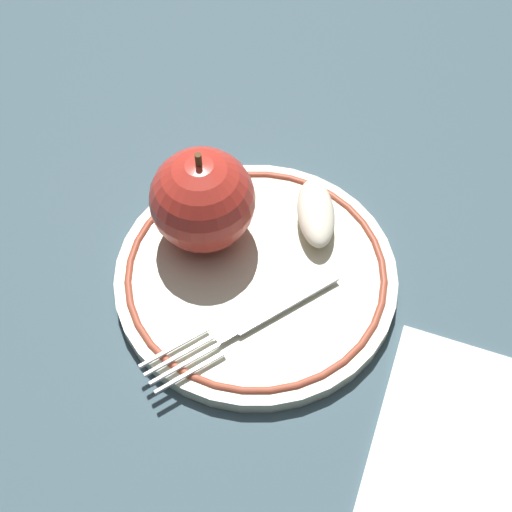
{
  "coord_description": "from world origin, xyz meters",
  "views": [
    {
      "loc": [
        -0.29,
        0.02,
        0.5
      ],
      "look_at": [
        0.02,
        -0.01,
        0.04
      ],
      "focal_mm": 50.0,
      "sensor_mm": 36.0,
      "label": 1
    }
  ],
  "objects_px": {
    "apple_red_whole": "(202,200)",
    "fork": "(250,322)",
    "plate": "(256,275)",
    "napkin_folded": "(459,439)",
    "apple_slice_front": "(316,213)"
  },
  "relations": [
    {
      "from": "apple_red_whole",
      "to": "fork",
      "type": "bearing_deg",
      "value": -162.06
    },
    {
      "from": "plate",
      "to": "apple_red_whole",
      "type": "height_order",
      "value": "apple_red_whole"
    },
    {
      "from": "fork",
      "to": "napkin_folded",
      "type": "bearing_deg",
      "value": 117.48
    },
    {
      "from": "apple_slice_front",
      "to": "napkin_folded",
      "type": "xyz_separation_m",
      "value": [
        -0.19,
        -0.08,
        -0.03
      ]
    },
    {
      "from": "apple_slice_front",
      "to": "fork",
      "type": "relative_size",
      "value": 0.44
    },
    {
      "from": "napkin_folded",
      "to": "plate",
      "type": "bearing_deg",
      "value": 41.65
    },
    {
      "from": "apple_slice_front",
      "to": "napkin_folded",
      "type": "distance_m",
      "value": 0.21
    },
    {
      "from": "napkin_folded",
      "to": "apple_red_whole",
      "type": "bearing_deg",
      "value": 41.73
    },
    {
      "from": "fork",
      "to": "apple_slice_front",
      "type": "bearing_deg",
      "value": -151.6
    },
    {
      "from": "apple_slice_front",
      "to": "fork",
      "type": "bearing_deg",
      "value": 148.21
    },
    {
      "from": "plate",
      "to": "fork",
      "type": "distance_m",
      "value": 0.05
    },
    {
      "from": "plate",
      "to": "napkin_folded",
      "type": "height_order",
      "value": "plate"
    },
    {
      "from": "plate",
      "to": "napkin_folded",
      "type": "bearing_deg",
      "value": -138.35
    },
    {
      "from": "plate",
      "to": "apple_red_whole",
      "type": "xyz_separation_m",
      "value": [
        0.04,
        0.04,
        0.05
      ]
    },
    {
      "from": "napkin_folded",
      "to": "fork",
      "type": "bearing_deg",
      "value": 54.41
    }
  ]
}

